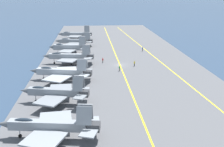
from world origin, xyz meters
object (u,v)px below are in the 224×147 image
(parked_jet_fifth, at_px, (69,56))
(crew_red_vest, at_px, (103,60))
(parked_jet_eighth, at_px, (76,34))
(parked_jet_second, at_px, (50,125))
(parked_jet_seventh, at_px, (75,41))
(crew_blue_vest, at_px, (143,49))
(parked_jet_sixth, at_px, (69,47))
(crew_yellow_vest, at_px, (134,63))
(crew_green_vest, at_px, (119,68))
(parked_jet_third, at_px, (56,92))
(parked_jet_fourth, at_px, (62,72))

(parked_jet_fifth, xyz_separation_m, crew_red_vest, (0.61, -10.98, -1.65))
(parked_jet_fifth, distance_m, parked_jet_eighth, 45.55)
(parked_jet_second, distance_m, parked_jet_seventh, 77.16)
(parked_jet_seventh, distance_m, crew_blue_vest, 29.76)
(parked_jet_seventh, bearing_deg, parked_jet_sixth, 174.49)
(parked_jet_sixth, xyz_separation_m, crew_blue_vest, (2.49, -28.54, -1.62))
(crew_yellow_vest, xyz_separation_m, crew_green_vest, (-4.91, 5.31, -0.02))
(parked_jet_sixth, height_order, crew_red_vest, parked_jet_sixth)
(parked_jet_third, height_order, crew_yellow_vest, parked_jet_third)
(parked_jet_third, xyz_separation_m, parked_jet_eighth, (78.36, -0.94, 0.05))
(crew_blue_vest, bearing_deg, parked_jet_fourth, 140.22)
(parked_jet_second, relative_size, parked_jet_eighth, 1.04)
(parked_jet_second, distance_m, parked_jet_eighth, 93.41)
(parked_jet_third, bearing_deg, parked_jet_second, -177.28)
(parked_jet_third, height_order, parked_jet_eighth, parked_jet_eighth)
(parked_jet_second, xyz_separation_m, crew_yellow_vest, (43.39, -20.91, -1.45))
(parked_jet_eighth, bearing_deg, crew_green_vest, -164.36)
(parked_jet_fourth, relative_size, crew_red_vest, 10.03)
(parked_jet_fourth, xyz_separation_m, parked_jet_eighth, (62.70, -1.13, 0.25))
(parked_jet_fifth, height_order, crew_blue_vest, parked_jet_fifth)
(crew_blue_vest, distance_m, crew_green_vest, 29.09)
(parked_jet_sixth, height_order, crew_yellow_vest, parked_jet_sixth)
(parked_jet_seventh, height_order, crew_blue_vest, parked_jet_seventh)
(parked_jet_second, distance_m, parked_jet_fifth, 47.86)
(parked_jet_fourth, xyz_separation_m, crew_yellow_vest, (12.68, -21.82, -1.41))
(parked_jet_second, bearing_deg, parked_jet_seventh, -0.37)
(parked_jet_fourth, relative_size, parked_jet_fifth, 1.02)
(crew_red_vest, height_order, crew_blue_vest, crew_blue_vest)
(crew_yellow_vest, relative_size, crew_green_vest, 1.02)
(parked_jet_second, height_order, parked_jet_sixth, parked_jet_sixth)
(parked_jet_fifth, xyz_separation_m, parked_jet_seventh, (29.30, -0.41, -0.34))
(parked_jet_seventh, bearing_deg, crew_blue_vest, -114.20)
(parked_jet_fifth, distance_m, parked_jet_sixth, 14.66)
(parked_jet_fourth, distance_m, crew_yellow_vest, 25.28)
(parked_jet_seventh, distance_m, crew_green_vest, 41.54)
(parked_jet_fourth, distance_m, parked_jet_sixth, 31.77)
(parked_jet_second, xyz_separation_m, parked_jet_sixth, (62.48, 0.92, 0.16))
(parked_jet_fifth, height_order, parked_jet_eighth, parked_jet_eighth)
(parked_jet_eighth, bearing_deg, parked_jet_fourth, 178.97)
(parked_jet_eighth, bearing_deg, parked_jet_seventh, -179.03)
(parked_jet_fourth, height_order, crew_yellow_vest, parked_jet_fourth)
(parked_jet_third, height_order, parked_jet_fifth, parked_jet_third)
(parked_jet_sixth, relative_size, crew_yellow_vest, 8.56)
(crew_yellow_vest, bearing_deg, parked_jet_fourth, 120.17)
(crew_green_vest, bearing_deg, parked_jet_eighth, 15.64)
(parked_jet_third, height_order, parked_jet_seventh, parked_jet_third)
(parked_jet_fifth, bearing_deg, crew_blue_vest, -58.14)
(parked_jet_eighth, relative_size, crew_yellow_vest, 9.47)
(parked_jet_eighth, xyz_separation_m, crew_red_vest, (-44.94, -10.84, -1.69))
(parked_jet_fourth, bearing_deg, parked_jet_third, -179.31)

